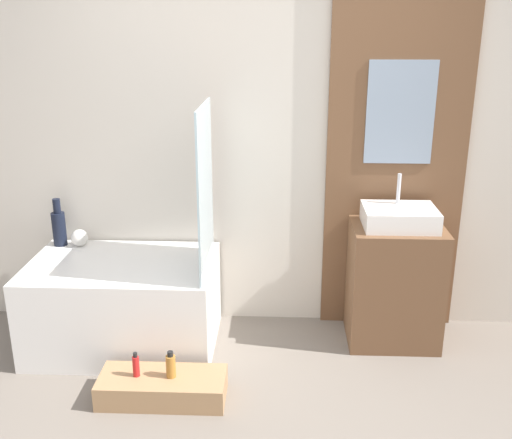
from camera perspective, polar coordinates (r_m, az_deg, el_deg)
wall_tiled_back at (r=3.90m, az=0.67°, el=8.12°), size 4.20×0.06×2.60m
wall_wood_accent at (r=3.92m, az=13.37°, el=7.76°), size 0.89×0.04×2.60m
bathtub at (r=3.94m, az=-12.44°, el=-7.81°), size 1.15×0.76×0.57m
glass_shower_screen at (r=3.50m, az=-4.87°, el=2.86°), size 0.01×0.61×0.99m
wooden_step_bench at (r=3.48m, az=-8.89°, el=-15.51°), size 0.70×0.29×0.14m
vanity_cabinet at (r=3.96m, az=13.01°, el=-6.02°), size 0.57×0.45×0.78m
sink at (r=3.80m, az=13.50°, el=0.23°), size 0.45×0.34×0.31m
vase_tall_dark at (r=4.18m, az=-18.26°, el=-0.62°), size 0.09×0.09×0.32m
vase_round_light at (r=4.15m, az=-16.47°, el=-1.68°), size 0.11×0.11×0.11m
bottle_soap_primary at (r=3.44m, az=-11.36°, el=-13.48°), size 0.04×0.04×0.14m
bottle_soap_secondary at (r=3.40m, az=-8.12°, el=-13.60°), size 0.05×0.05×0.16m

